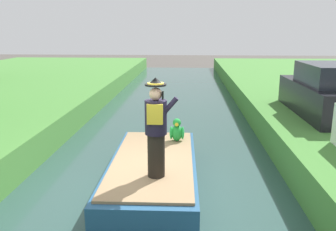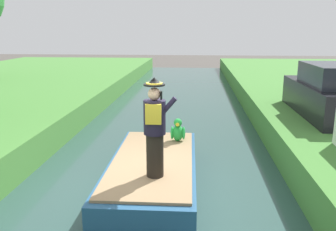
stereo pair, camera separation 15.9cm
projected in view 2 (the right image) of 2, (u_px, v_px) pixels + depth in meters
ground_plane at (150, 202)px, 7.08m from camera, size 80.00×80.00×0.00m
canal_water at (150, 200)px, 7.06m from camera, size 5.79×48.00×0.10m
boat at (153, 172)px, 7.54m from camera, size 1.87×4.23×0.61m
person_pirate at (155, 128)px, 6.36m from camera, size 0.61×0.42×1.85m
parrot_plush at (178, 131)px, 8.57m from camera, size 0.36×0.34×0.57m
parked_car_dark at (331, 94)px, 10.18m from camera, size 1.74×4.02×1.50m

